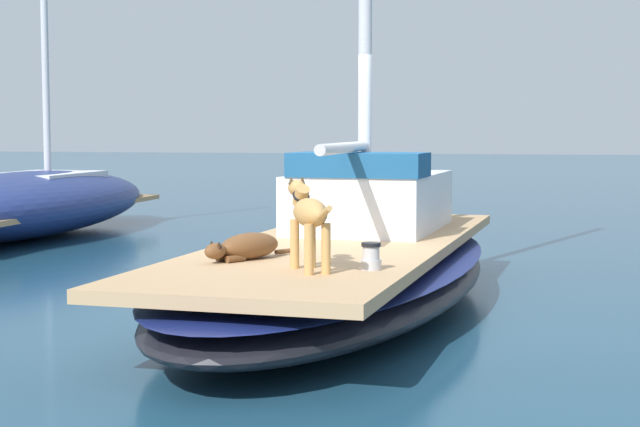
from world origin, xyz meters
The scene contains 7 objects.
ground_plane centered at (0.00, 0.00, 0.00)m, with size 120.00×120.00×0.00m, color navy.
sailboat_main centered at (0.00, 0.00, 0.34)m, with size 3.01×7.39×0.66m.
cabin_house centered at (0.08, 1.11, 1.01)m, with size 1.55×2.31×0.84m.
dog_tan centered at (0.13, -2.00, 1.08)m, with size 0.54×0.85×0.70m.
dog_brown centered at (-0.51, -1.49, 0.77)m, with size 0.57×0.85×0.22m.
deck_winch centered at (0.59, -1.87, 0.76)m, with size 0.16×0.16×0.21m.
moored_boat_port_side centered at (-6.22, 5.33, 0.55)m, with size 2.54×7.11×5.75m.
Camera 1 is at (1.81, -9.34, 1.74)m, focal length 56.01 mm.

